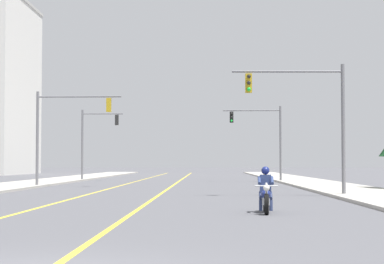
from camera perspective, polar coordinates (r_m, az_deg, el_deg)
name	(u,v)px	position (r m, az deg, el deg)	size (l,w,h in m)	color
lane_stripe_center	(178,182)	(54.69, -1.22, -4.23)	(0.16, 100.00, 0.01)	yellow
lane_stripe_left	(133,182)	(54.96, -4.94, -4.21)	(0.16, 100.00, 0.01)	yellow
sidewalk_kerb_right	(315,183)	(50.27, 10.27, -4.26)	(4.40, 110.00, 0.14)	#ADA89E
sidewalk_kerb_left	(33,183)	(51.24, -13.17, -4.20)	(4.40, 110.00, 0.14)	#ADA89E
motorcycle_with_rider	(266,194)	(21.69, 6.18, -5.20)	(0.70, 2.19, 1.46)	black
traffic_signal_near_right	(311,108)	(32.32, 9.89, 1.97)	(5.29, 0.44, 6.20)	slate
traffic_signal_near_left	(62,123)	(44.90, -10.81, 0.74)	(5.57, 0.37, 6.20)	slate
traffic_signal_mid_right	(264,132)	(55.93, 6.03, 0.01)	(4.78, 0.37, 6.20)	slate
traffic_signal_mid_left	(94,135)	(60.10, -8.22, -0.22)	(3.63, 0.37, 6.20)	slate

